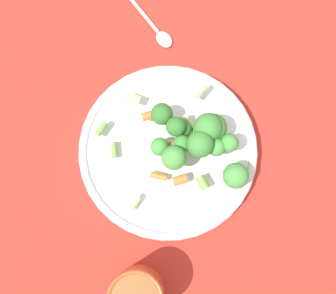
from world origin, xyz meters
TOP-DOWN VIEW (x-y plane):
  - ground_plane at (0.00, 0.00)m, footprint 3.00×3.00m
  - bowl at (0.00, 0.00)m, footprint 0.30×0.30m
  - pasta_salad at (-0.01, -0.04)m, footprint 0.21×0.21m
  - spoon at (0.23, -0.05)m, footprint 0.16×0.07m

SIDE VIEW (x-z plane):
  - ground_plane at x=0.00m, z-range 0.00..0.00m
  - spoon at x=0.23m, z-range 0.00..0.01m
  - bowl at x=0.00m, z-range 0.00..0.04m
  - pasta_salad at x=-0.01m, z-range 0.04..0.12m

